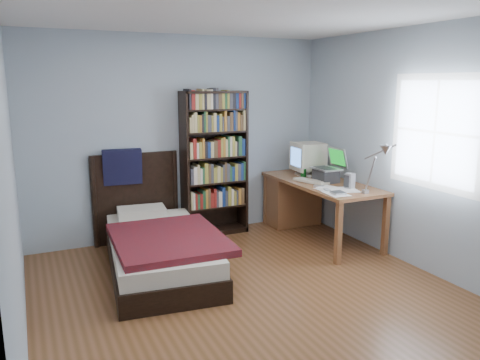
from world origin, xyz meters
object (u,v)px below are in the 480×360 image
(crt_monitor, at_px, (308,157))
(speaker, at_px, (350,181))
(laptop, at_px, (327,172))
(soda_can, at_px, (303,173))
(keyboard, at_px, (311,181))
(desk_lamp, at_px, (383,155))
(bookshelf, at_px, (214,164))
(desk, at_px, (299,197))
(bed, at_px, (157,244))

(crt_monitor, height_order, speaker, crt_monitor)
(laptop, distance_m, soda_can, 0.34)
(crt_monitor, bearing_deg, soda_can, -135.75)
(laptop, bearing_deg, keyboard, 166.37)
(desk_lamp, xyz_separation_m, keyboard, (-0.11, 1.09, -0.47))
(crt_monitor, relative_size, bookshelf, 0.24)
(crt_monitor, bearing_deg, desk_lamp, -93.59)
(desk_lamp, relative_size, soda_can, 4.73)
(soda_can, bearing_deg, desk, 67.31)
(desk, bearing_deg, laptop, -84.34)
(desk, relative_size, desk_lamp, 2.88)
(laptop, height_order, keyboard, laptop)
(desk_lamp, height_order, bed, desk_lamp)
(keyboard, xyz_separation_m, soda_can, (0.05, 0.25, 0.05))
(crt_monitor, distance_m, desk_lamp, 1.52)
(soda_can, relative_size, bed, 0.06)
(soda_can, bearing_deg, speaker, -76.07)
(desk, height_order, desk_lamp, desk_lamp)
(speaker, xyz_separation_m, bed, (-2.19, 0.39, -0.56))
(crt_monitor, height_order, bed, crt_monitor)
(crt_monitor, height_order, laptop, crt_monitor)
(keyboard, height_order, soda_can, soda_can)
(speaker, bearing_deg, desk, 75.90)
(desk, distance_m, bed, 2.19)
(crt_monitor, xyz_separation_m, desk_lamp, (-0.09, -1.50, 0.24))
(laptop, relative_size, bed, 0.20)
(bed, bearing_deg, soda_can, 8.94)
(speaker, xyz_separation_m, bookshelf, (-1.20, 1.20, 0.10))
(desk_lamp, bearing_deg, soda_can, 92.59)
(desk, relative_size, laptop, 4.13)
(keyboard, bearing_deg, bed, 164.17)
(crt_monitor, height_order, soda_can, crt_monitor)
(speaker, height_order, bed, bed)
(desk, relative_size, bed, 0.82)
(keyboard, height_order, speaker, speaker)
(crt_monitor, bearing_deg, speaker, -88.58)
(desk, bearing_deg, desk_lamp, -91.36)
(desk_lamp, bearing_deg, bookshelf, 120.60)
(crt_monitor, xyz_separation_m, soda_can, (-0.15, -0.15, -0.18))
(bookshelf, bearing_deg, keyboard, -37.15)
(desk_lamp, xyz_separation_m, bed, (-2.07, 1.03, -0.96))
(desk, xyz_separation_m, desk_lamp, (-0.04, -1.58, 0.79))
(keyboard, xyz_separation_m, speaker, (0.22, -0.46, 0.07))
(laptop, height_order, desk_lamp, desk_lamp)
(desk, height_order, soda_can, soda_can)
(soda_can, xyz_separation_m, bookshelf, (-1.02, 0.49, 0.12))
(laptop, xyz_separation_m, bookshelf, (-1.17, 0.79, 0.07))
(desk_lamp, xyz_separation_m, soda_can, (-0.06, 1.35, -0.42))
(desk, height_order, crt_monitor, crt_monitor)
(crt_monitor, relative_size, soda_can, 3.43)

